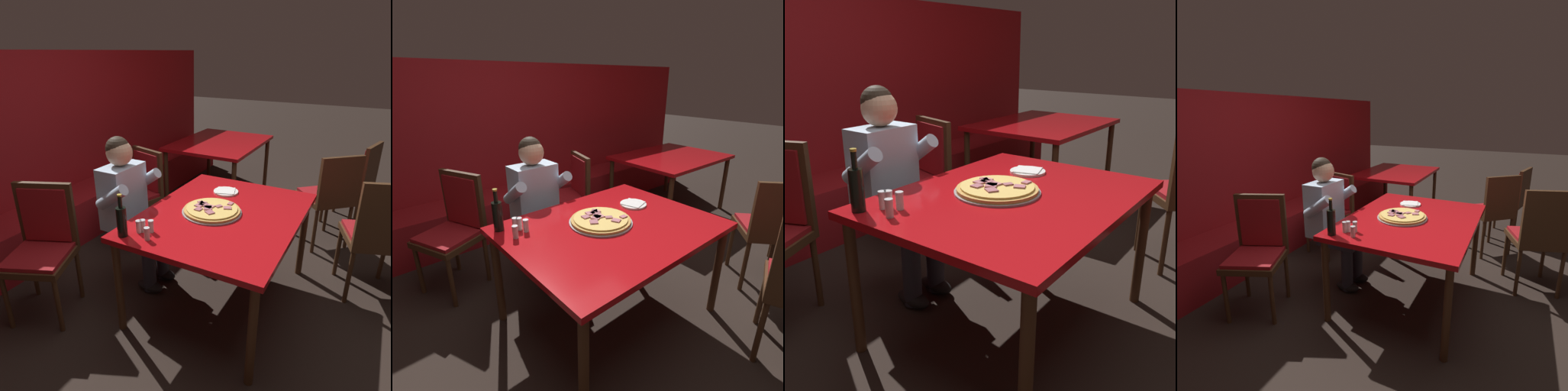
% 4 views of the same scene
% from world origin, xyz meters
% --- Properties ---
extents(ground_plane, '(24.00, 24.00, 0.00)m').
position_xyz_m(ground_plane, '(0.00, 0.00, 0.00)').
color(ground_plane, black).
extents(booth_wall_panel, '(6.80, 0.16, 1.90)m').
position_xyz_m(booth_wall_panel, '(0.00, 2.18, 0.95)').
color(booth_wall_panel, maroon).
rests_on(booth_wall_panel, ground_plane).
extents(booth_bench, '(6.46, 0.48, 0.46)m').
position_xyz_m(booth_bench, '(0.00, 1.86, 0.23)').
color(booth_bench, maroon).
rests_on(booth_bench, ground_plane).
extents(main_dining_table, '(1.42, 1.10, 0.77)m').
position_xyz_m(main_dining_table, '(0.00, 0.00, 0.70)').
color(main_dining_table, '#422816').
rests_on(main_dining_table, ground_plane).
extents(pizza, '(0.45, 0.45, 0.05)m').
position_xyz_m(pizza, '(-0.03, 0.08, 0.79)').
color(pizza, '#9E9EA3').
rests_on(pizza, main_dining_table).
extents(plate_white_paper, '(0.21, 0.21, 0.02)m').
position_xyz_m(plate_white_paper, '(0.39, 0.15, 0.78)').
color(plate_white_paper, white).
rests_on(plate_white_paper, main_dining_table).
extents(beer_bottle, '(0.07, 0.07, 0.29)m').
position_xyz_m(beer_bottle, '(-0.62, 0.44, 0.88)').
color(beer_bottle, black).
rests_on(beer_bottle, main_dining_table).
extents(shaker_red_pepper_flakes, '(0.04, 0.04, 0.09)m').
position_xyz_m(shaker_red_pepper_flakes, '(-0.54, 0.37, 0.81)').
color(shaker_red_pepper_flakes, silver).
rests_on(shaker_red_pepper_flakes, main_dining_table).
extents(shaker_parmesan, '(0.04, 0.04, 0.09)m').
position_xyz_m(shaker_parmesan, '(-0.51, 0.35, 0.81)').
color(shaker_parmesan, silver).
rests_on(shaker_parmesan, main_dining_table).
extents(shaker_oregano, '(0.04, 0.04, 0.09)m').
position_xyz_m(shaker_oregano, '(-0.59, 0.27, 0.81)').
color(shaker_oregano, silver).
rests_on(shaker_oregano, main_dining_table).
extents(shaker_black_pepper, '(0.04, 0.04, 0.09)m').
position_xyz_m(shaker_black_pepper, '(-0.49, 0.30, 0.81)').
color(shaker_black_pepper, silver).
rests_on(shaker_black_pepper, main_dining_table).
extents(diner_seated_blue_shirt, '(0.53, 0.53, 1.27)m').
position_xyz_m(diner_seated_blue_shirt, '(-0.10, 0.78, 0.71)').
color(diner_seated_blue_shirt, black).
rests_on(diner_seated_blue_shirt, ground_plane).
extents(dining_chair_side_aisle, '(0.56, 0.56, 1.04)m').
position_xyz_m(dining_chair_side_aisle, '(0.59, -1.05, 0.61)').
color(dining_chair_side_aisle, '#422816').
rests_on(dining_chair_side_aisle, ground_plane).
extents(dining_chair_far_left, '(0.54, 0.54, 0.97)m').
position_xyz_m(dining_chair_far_left, '(1.95, -0.78, 0.58)').
color(dining_chair_far_left, '#422816').
rests_on(dining_chair_far_left, ground_plane).
extents(dining_chair_near_left, '(0.54, 0.54, 0.96)m').
position_xyz_m(dining_chair_near_left, '(0.53, 1.18, 0.57)').
color(dining_chair_near_left, '#422816').
rests_on(dining_chair_near_left, ground_plane).
extents(dining_chair_far_right, '(0.58, 0.58, 1.00)m').
position_xyz_m(dining_chair_far_right, '(-0.71, 1.14, 0.58)').
color(dining_chair_far_right, '#422816').
rests_on(dining_chair_far_right, ground_plane).
extents(dining_chair_by_booth, '(0.62, 0.62, 0.99)m').
position_xyz_m(dining_chair_by_booth, '(1.29, -0.59, 0.59)').
color(dining_chair_by_booth, '#422816').
rests_on(dining_chair_by_booth, ground_plane).
extents(background_dining_table, '(1.36, 1.06, 0.77)m').
position_xyz_m(background_dining_table, '(2.02, 0.95, 0.70)').
color(background_dining_table, '#422816').
rests_on(background_dining_table, ground_plane).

